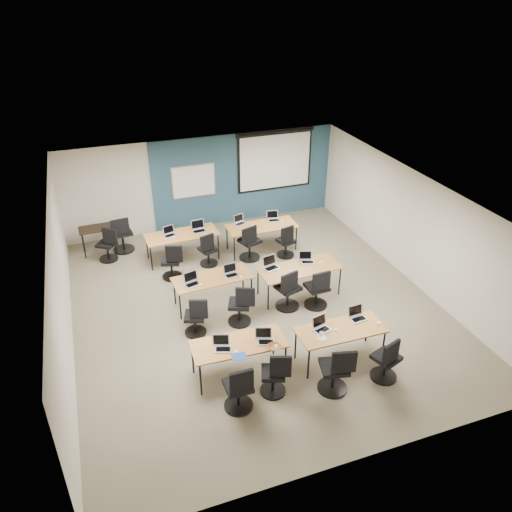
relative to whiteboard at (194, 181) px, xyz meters
name	(u,v)px	position (x,y,z in m)	size (l,w,h in m)	color
floor	(255,305)	(0.30, -4.43, -1.45)	(8.00, 9.00, 0.02)	#6B6354
ceiling	(255,196)	(0.30, -4.43, 1.25)	(8.00, 9.00, 0.02)	white
wall_back	(203,182)	(0.30, 0.07, -0.10)	(8.00, 0.04, 2.70)	beige
wall_front	(360,399)	(0.30, -8.93, -0.10)	(8.00, 0.04, 2.70)	beige
wall_left	(61,288)	(-3.70, -4.43, -0.10)	(0.04, 9.00, 2.70)	beige
wall_right	(411,226)	(4.30, -4.43, -0.10)	(0.04, 9.00, 2.70)	beige
blue_accent_panel	(244,178)	(1.55, 0.04, -0.10)	(5.50, 0.04, 2.70)	#3D5977
whiteboard	(194,181)	(0.00, 0.00, 0.00)	(1.28, 0.03, 0.98)	silver
projector_screen	(275,157)	(2.50, -0.02, 0.44)	(2.40, 0.10, 1.82)	black
training_table_front_left	(239,345)	(-0.73, -6.45, -0.77)	(1.75, 0.73, 0.73)	brown
training_table_front_right	(341,331)	(1.24, -6.71, -0.77)	(1.72, 0.72, 0.73)	brown
training_table_mid_left	(212,279)	(-0.59, -4.08, -0.77)	(1.76, 0.74, 0.73)	#915C2B
training_table_mid_right	(299,269)	(1.42, -4.35, -0.76)	(1.91, 0.80, 0.73)	#A96D44
training_table_back_left	(182,236)	(-0.78, -1.76, -0.76)	(1.89, 0.79, 0.73)	#99643B
training_table_back_right	(262,227)	(1.36, -1.99, -0.76)	(1.89, 0.79, 0.73)	#A57148
laptop_0	(222,345)	(-1.06, -6.47, -0.66)	(0.31, 0.26, 0.24)	#A3A2AE
mouse_0	(236,351)	(-0.85, -6.66, -0.71)	(0.06, 0.09, 0.03)	white
task_chair_0	(239,391)	(-1.01, -7.30, -1.04)	(0.51, 0.51, 0.99)	black
laptop_1	(265,338)	(-0.26, -6.54, -0.66)	(0.31, 0.26, 0.24)	#AAAAAF
mouse_1	(276,346)	(-0.12, -6.77, -0.71)	(0.06, 0.10, 0.04)	white
task_chair_1	(275,377)	(-0.29, -7.16, -1.06)	(0.49, 0.47, 0.96)	black
laptop_2	(321,326)	(0.88, -6.57, -0.66)	(0.32, 0.28, 0.25)	silver
mouse_2	(336,330)	(1.14, -6.71, -0.71)	(0.06, 0.09, 0.03)	white
task_chair_2	(336,373)	(0.76, -7.47, -1.03)	(0.55, 0.55, 1.02)	black
laptop_3	(357,315)	(1.71, -6.50, -0.66)	(0.32, 0.27, 0.24)	#AEAEB5
mouse_3	(379,323)	(2.02, -6.79, -0.71)	(0.06, 0.10, 0.04)	white
task_chair_3	(386,363)	(1.78, -7.51, -1.04)	(0.52, 0.50, 0.98)	black
laptop_4	(192,281)	(-1.08, -4.17, -0.66)	(0.33, 0.28, 0.25)	#ACACAF
mouse_4	(200,284)	(-0.92, -4.29, -0.71)	(0.06, 0.10, 0.04)	white
task_chair_4	(196,319)	(-1.21, -5.03, -1.06)	(0.48, 0.46, 0.95)	black
laptop_5	(231,272)	(-0.16, -4.10, -0.66)	(0.31, 0.27, 0.24)	silver
mouse_5	(241,277)	(0.02, -4.29, -0.71)	(0.06, 0.09, 0.03)	white
task_chair_5	(241,308)	(-0.22, -4.97, -1.04)	(0.54, 0.51, 0.99)	black
laptop_6	(271,265)	(0.80, -4.11, -0.65)	(0.35, 0.30, 0.27)	silver
mouse_6	(289,271)	(1.14, -4.40, -0.71)	(0.06, 0.09, 0.03)	white
task_chair_6	(288,292)	(0.96, -4.79, -1.03)	(0.55, 0.55, 1.02)	black
laptop_7	(307,259)	(1.69, -4.14, -0.66)	(0.31, 0.26, 0.24)	#BDBEC0
mouse_7	(321,262)	(1.99, -4.30, -0.71)	(0.05, 0.09, 0.03)	white
task_chair_7	(317,291)	(1.60, -4.97, -1.03)	(0.53, 0.53, 1.01)	black
laptop_8	(169,233)	(-1.09, -1.70, -0.66)	(0.30, 0.26, 0.23)	#B5B5B5
mouse_8	(174,237)	(-1.01, -1.87, -0.71)	(0.06, 0.10, 0.03)	white
task_chair_8	(172,264)	(-1.24, -2.64, -1.05)	(0.51, 0.50, 0.98)	black
laptop_9	(199,228)	(-0.31, -1.70, -0.65)	(0.36, 0.30, 0.27)	silver
mouse_9	(213,232)	(0.02, -1.91, -0.71)	(0.05, 0.09, 0.03)	white
task_chair_9	(208,252)	(-0.24, -2.33, -1.06)	(0.48, 0.47, 0.95)	black
laptop_10	(240,221)	(0.84, -1.65, -0.66)	(0.30, 0.26, 0.23)	silver
mouse_10	(253,225)	(1.13, -1.90, -0.71)	(0.05, 0.09, 0.03)	white
task_chair_10	(249,245)	(0.87, -2.39, -1.02)	(0.57, 0.55, 1.03)	black
laptop_11	(273,218)	(1.79, -1.76, -0.66)	(0.32, 0.27, 0.25)	silver
mouse_11	(282,221)	(1.98, -1.92, -0.71)	(0.06, 0.09, 0.03)	white
task_chair_11	(286,244)	(1.84, -2.58, -1.06)	(0.47, 0.47, 0.95)	black
blue_mousepad	(239,356)	(-0.84, -6.80, -0.72)	(0.25, 0.21, 0.01)	navy
snack_bowl	(274,347)	(-0.17, -6.81, -0.69)	(0.27, 0.27, 0.07)	brown
snack_plate	(322,338)	(0.78, -6.83, -0.71)	(0.19, 0.19, 0.01)	white
coffee_cup	(321,334)	(0.79, -6.77, -0.68)	(0.07, 0.07, 0.06)	white
utility_table	(97,231)	(-2.84, -0.66, -0.79)	(0.93, 0.52, 0.75)	black
spare_chair_a	(122,237)	(-2.24, -0.81, -1.01)	(0.58, 0.58, 1.05)	black
spare_chair_b	(108,247)	(-2.64, -1.19, -1.05)	(0.55, 0.49, 0.97)	black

